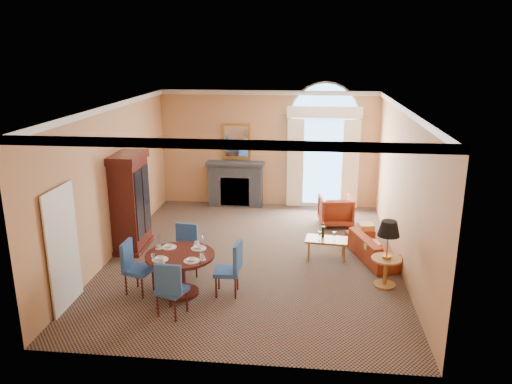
# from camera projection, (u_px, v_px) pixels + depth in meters

# --- Properties ---
(ground) EXTENTS (7.50, 7.50, 0.00)m
(ground) POSITION_uv_depth(u_px,v_px,m) (254.00, 257.00, 10.66)
(ground) COLOR #131F3C
(ground) RESTS_ON ground
(room_envelope) EXTENTS (6.04, 7.52, 3.45)m
(room_envelope) POSITION_uv_depth(u_px,v_px,m) (256.00, 135.00, 10.59)
(room_envelope) COLOR tan
(room_envelope) RESTS_ON ground
(armoire) EXTENTS (0.62, 1.09, 2.15)m
(armoire) POSITION_uv_depth(u_px,v_px,m) (130.00, 204.00, 10.85)
(armoire) COLOR #37100C
(armoire) RESTS_ON ground
(dining_table) EXTENTS (1.24, 1.24, 0.98)m
(dining_table) POSITION_uv_depth(u_px,v_px,m) (180.00, 265.00, 8.90)
(dining_table) COLOR #37100C
(dining_table) RESTS_ON ground
(dining_chair_north) EXTENTS (0.56, 0.56, 0.99)m
(dining_chair_north) POSITION_uv_depth(u_px,v_px,m) (187.00, 246.00, 9.78)
(dining_chair_north) COLOR #254E93
(dining_chair_north) RESTS_ON ground
(dining_chair_south) EXTENTS (0.56, 0.56, 0.99)m
(dining_chair_south) POSITION_uv_depth(u_px,v_px,m) (170.00, 286.00, 8.12)
(dining_chair_south) COLOR #254E93
(dining_chair_south) RESTS_ON ground
(dining_chair_east) EXTENTS (0.48, 0.47, 0.99)m
(dining_chair_east) POSITION_uv_depth(u_px,v_px,m) (232.00, 265.00, 8.90)
(dining_chair_east) COLOR #254E93
(dining_chair_east) RESTS_ON ground
(dining_chair_west) EXTENTS (0.54, 0.54, 0.99)m
(dining_chair_west) POSITION_uv_depth(u_px,v_px,m) (133.00, 264.00, 8.96)
(dining_chair_west) COLOR #254E93
(dining_chair_west) RESTS_ON ground
(sofa) EXTENTS (1.15, 1.82, 0.49)m
(sofa) POSITION_uv_depth(u_px,v_px,m) (374.00, 247.00, 10.52)
(sofa) COLOR #9A381C
(sofa) RESTS_ON ground
(armchair) EXTENTS (0.89, 0.91, 0.75)m
(armchair) POSITION_uv_depth(u_px,v_px,m) (336.00, 210.00, 12.49)
(armchair) COLOR #9A381C
(armchair) RESTS_ON ground
(coffee_table) EXTENTS (0.91, 0.57, 0.76)m
(coffee_table) POSITION_uv_depth(u_px,v_px,m) (326.00, 240.00, 10.47)
(coffee_table) COLOR #AA7233
(coffee_table) RESTS_ON ground
(side_table) EXTENTS (0.56, 0.56, 1.26)m
(side_table) POSITION_uv_depth(u_px,v_px,m) (388.00, 245.00, 9.15)
(side_table) COLOR #AA7233
(side_table) RESTS_ON ground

